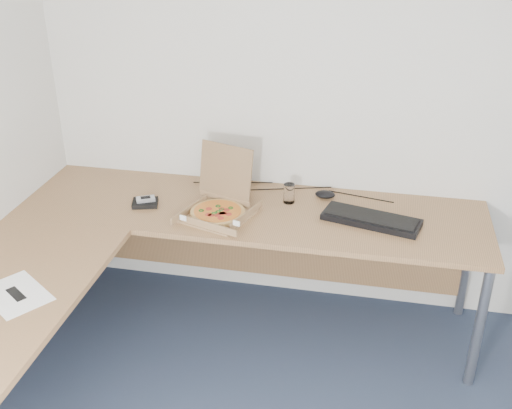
% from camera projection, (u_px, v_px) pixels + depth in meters
% --- Properties ---
extents(room_shell, '(3.50, 3.50, 2.50)m').
position_uv_depth(room_shell, '(320.00, 283.00, 1.78)').
color(room_shell, silver).
rests_on(room_shell, ground).
extents(desk, '(2.50, 2.20, 0.73)m').
position_uv_depth(desk, '(169.00, 247.00, 3.03)').
color(desk, olive).
rests_on(desk, ground).
extents(pizza_box, '(0.32, 0.37, 0.33)m').
position_uv_depth(pizza_box, '(219.00, 208.00, 3.25)').
color(pizza_box, '#95714B').
rests_on(pizza_box, desk).
extents(drinking_glass, '(0.06, 0.06, 0.11)m').
position_uv_depth(drinking_glass, '(289.00, 193.00, 3.38)').
color(drinking_glass, white).
rests_on(drinking_glass, desk).
extents(keyboard, '(0.53, 0.29, 0.03)m').
position_uv_depth(keyboard, '(371.00, 219.00, 3.19)').
color(keyboard, black).
rests_on(keyboard, desk).
extents(mouse, '(0.12, 0.09, 0.04)m').
position_uv_depth(mouse, '(325.00, 194.00, 3.44)').
color(mouse, black).
rests_on(mouse, desk).
extents(wallet, '(0.16, 0.15, 0.02)m').
position_uv_depth(wallet, '(145.00, 203.00, 3.37)').
color(wallet, black).
rests_on(wallet, desk).
extents(phone, '(0.11, 0.09, 0.02)m').
position_uv_depth(phone, '(146.00, 199.00, 3.36)').
color(phone, '#B2B5BA').
rests_on(phone, wallet).
extents(paper_sheet, '(0.37, 0.35, 0.00)m').
position_uv_depth(paper_sheet, '(16.00, 294.00, 2.63)').
color(paper_sheet, white).
rests_on(paper_sheet, desk).
extents(cable_bundle, '(0.56, 0.11, 0.01)m').
position_uv_depth(cable_bundle, '(287.00, 189.00, 3.55)').
color(cable_bundle, black).
rests_on(cable_bundle, desk).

